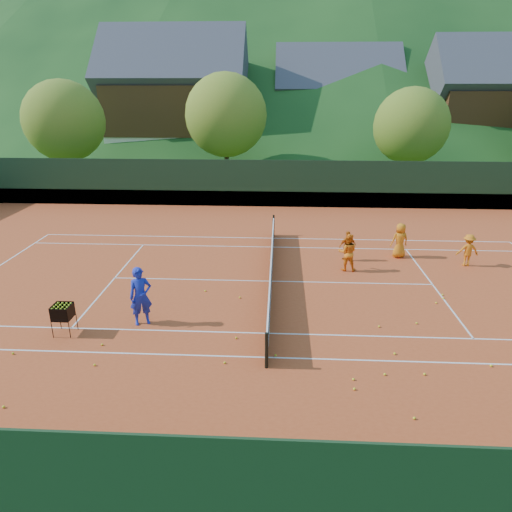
{
  "coord_description": "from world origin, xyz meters",
  "views": [
    {
      "loc": [
        0.27,
        -16.82,
        7.44
      ],
      "look_at": [
        -0.6,
        0.0,
        1.09
      ],
      "focal_mm": 32.0,
      "sensor_mm": 36.0,
      "label": 1
    }
  ],
  "objects_px": {
    "tennis_net": "(271,270)",
    "ball_hopper": "(63,312)",
    "student_a": "(348,252)",
    "coach": "(141,296)",
    "student_c": "(400,240)",
    "chalet_right": "(487,109)",
    "chalet_mid": "(335,109)",
    "student_b": "(348,246)",
    "student_d": "(468,250)",
    "chalet_left": "(177,104)"
  },
  "relations": [
    {
      "from": "tennis_net",
      "to": "chalet_left",
      "type": "distance_m",
      "value": 32.04
    },
    {
      "from": "student_a",
      "to": "tennis_net",
      "type": "xyz_separation_m",
      "value": [
        -3.19,
        -1.35,
        -0.31
      ]
    },
    {
      "from": "student_c",
      "to": "student_b",
      "type": "bearing_deg",
      "value": 1.22
    },
    {
      "from": "coach",
      "to": "ball_hopper",
      "type": "relative_size",
      "value": 1.97
    },
    {
      "from": "tennis_net",
      "to": "ball_hopper",
      "type": "xyz_separation_m",
      "value": [
        -6.43,
        -4.45,
        0.25
      ]
    },
    {
      "from": "student_a",
      "to": "chalet_right",
      "type": "height_order",
      "value": "chalet_right"
    },
    {
      "from": "tennis_net",
      "to": "chalet_mid",
      "type": "relative_size",
      "value": 0.95
    },
    {
      "from": "student_c",
      "to": "coach",
      "type": "bearing_deg",
      "value": 22.81
    },
    {
      "from": "student_a",
      "to": "chalet_mid",
      "type": "distance_m",
      "value": 33.03
    },
    {
      "from": "student_d",
      "to": "chalet_right",
      "type": "height_order",
      "value": "chalet_right"
    },
    {
      "from": "student_a",
      "to": "ball_hopper",
      "type": "relative_size",
      "value": 1.61
    },
    {
      "from": "chalet_mid",
      "to": "student_c",
      "type": "bearing_deg",
      "value": -90.43
    },
    {
      "from": "chalet_left",
      "to": "chalet_mid",
      "type": "distance_m",
      "value": 16.51
    },
    {
      "from": "student_c",
      "to": "chalet_left",
      "type": "height_order",
      "value": "chalet_left"
    },
    {
      "from": "student_d",
      "to": "chalet_right",
      "type": "xyz_separation_m",
      "value": [
        11.54,
        27.84,
        4.53
      ]
    },
    {
      "from": "student_c",
      "to": "ball_hopper",
      "type": "distance_m",
      "value": 14.33
    },
    {
      "from": "chalet_right",
      "to": "chalet_mid",
      "type": "bearing_deg",
      "value": 164.05
    },
    {
      "from": "coach",
      "to": "ball_hopper",
      "type": "distance_m",
      "value": 2.41
    },
    {
      "from": "chalet_left",
      "to": "coach",
      "type": "bearing_deg",
      "value": -80.16
    },
    {
      "from": "ball_hopper",
      "to": "coach",
      "type": "bearing_deg",
      "value": 18.98
    },
    {
      "from": "student_c",
      "to": "student_d",
      "type": "xyz_separation_m",
      "value": [
        2.7,
        -0.91,
        -0.09
      ]
    },
    {
      "from": "student_a",
      "to": "chalet_right",
      "type": "xyz_separation_m",
      "value": [
        16.81,
        28.65,
        4.43
      ]
    },
    {
      "from": "chalet_left",
      "to": "chalet_mid",
      "type": "xyz_separation_m",
      "value": [
        16.0,
        4.0,
        -0.66
      ]
    },
    {
      "from": "student_d",
      "to": "chalet_mid",
      "type": "height_order",
      "value": "chalet_mid"
    },
    {
      "from": "student_b",
      "to": "student_d",
      "type": "xyz_separation_m",
      "value": [
        5.1,
        -0.38,
        0.03
      ]
    },
    {
      "from": "student_c",
      "to": "ball_hopper",
      "type": "bearing_deg",
      "value": 20.3
    },
    {
      "from": "tennis_net",
      "to": "student_c",
      "type": "bearing_deg",
      "value": 28.02
    },
    {
      "from": "student_a",
      "to": "ball_hopper",
      "type": "height_order",
      "value": "student_a"
    },
    {
      "from": "tennis_net",
      "to": "chalet_left",
      "type": "relative_size",
      "value": 0.87
    },
    {
      "from": "student_b",
      "to": "coach",
      "type": "bearing_deg",
      "value": 21.96
    },
    {
      "from": "chalet_mid",
      "to": "ball_hopper",
      "type": "bearing_deg",
      "value": -107.92
    },
    {
      "from": "coach",
      "to": "student_c",
      "type": "relative_size",
      "value": 1.24
    },
    {
      "from": "student_b",
      "to": "student_d",
      "type": "height_order",
      "value": "student_d"
    },
    {
      "from": "coach",
      "to": "ball_hopper",
      "type": "bearing_deg",
      "value": 174.88
    },
    {
      "from": "ball_hopper",
      "to": "chalet_right",
      "type": "xyz_separation_m",
      "value": [
        26.43,
        34.45,
        4.49
      ]
    },
    {
      "from": "student_c",
      "to": "chalet_left",
      "type": "bearing_deg",
      "value": -70.98
    },
    {
      "from": "chalet_left",
      "to": "chalet_right",
      "type": "xyz_separation_m",
      "value": [
        30.0,
        0.0,
        -0.39
      ]
    },
    {
      "from": "coach",
      "to": "student_c",
      "type": "height_order",
      "value": "coach"
    },
    {
      "from": "student_c",
      "to": "tennis_net",
      "type": "distance_m",
      "value": 6.54
    },
    {
      "from": "chalet_mid",
      "to": "coach",
      "type": "bearing_deg",
      "value": -105.1
    },
    {
      "from": "chalet_left",
      "to": "chalet_mid",
      "type": "height_order",
      "value": "chalet_left"
    },
    {
      "from": "student_a",
      "to": "coach",
      "type": "bearing_deg",
      "value": 39.05
    },
    {
      "from": "student_a",
      "to": "student_c",
      "type": "height_order",
      "value": "student_a"
    },
    {
      "from": "student_a",
      "to": "chalet_right",
      "type": "distance_m",
      "value": 33.51
    },
    {
      "from": "coach",
      "to": "chalet_right",
      "type": "height_order",
      "value": "chalet_right"
    },
    {
      "from": "coach",
      "to": "chalet_mid",
      "type": "bearing_deg",
      "value": 50.8
    },
    {
      "from": "ball_hopper",
      "to": "chalet_right",
      "type": "bearing_deg",
      "value": 52.5
    },
    {
      "from": "student_a",
      "to": "ball_hopper",
      "type": "bearing_deg",
      "value": 35.81
    },
    {
      "from": "student_a",
      "to": "student_c",
      "type": "distance_m",
      "value": 3.1
    },
    {
      "from": "student_c",
      "to": "ball_hopper",
      "type": "height_order",
      "value": "student_c"
    }
  ]
}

